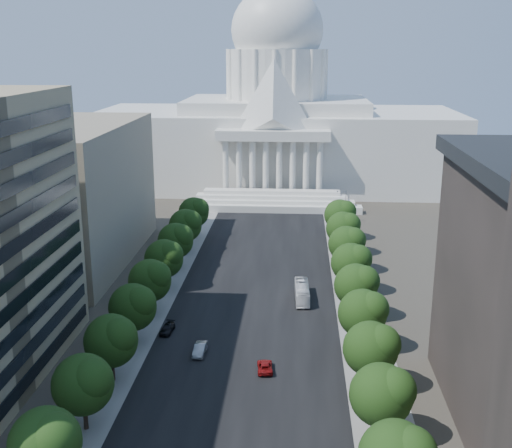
% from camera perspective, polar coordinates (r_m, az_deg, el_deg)
% --- Properties ---
extents(road_asphalt, '(30.00, 260.00, 0.01)m').
position_cam_1_polar(road_asphalt, '(130.97, 0.21, -4.99)').
color(road_asphalt, black).
rests_on(road_asphalt, ground).
extents(sidewalk_left, '(8.00, 260.00, 0.02)m').
position_cam_1_polar(sidewalk_left, '(133.46, -7.99, -4.75)').
color(sidewalk_left, gray).
rests_on(sidewalk_left, ground).
extents(sidewalk_right, '(8.00, 260.00, 0.02)m').
position_cam_1_polar(sidewalk_right, '(131.22, 8.55, -5.13)').
color(sidewalk_right, gray).
rests_on(sidewalk_right, ground).
extents(capitol, '(120.00, 56.00, 73.00)m').
position_cam_1_polar(capitol, '(218.98, 1.82, 8.73)').
color(capitol, white).
rests_on(capitol, ground).
extents(office_block_left_far, '(38.00, 52.00, 30.00)m').
position_cam_1_polar(office_block_left_far, '(146.97, -18.56, 2.57)').
color(office_block_left_far, gray).
rests_on(office_block_left_far, ground).
extents(tree_l_b, '(7.79, 7.60, 9.97)m').
position_cam_1_polar(tree_l_b, '(73.25, -18.06, -17.92)').
color(tree_l_b, '#33261C').
rests_on(tree_l_b, ground).
extents(tree_l_c, '(7.79, 7.60, 9.97)m').
position_cam_1_polar(tree_l_c, '(82.82, -14.96, -13.50)').
color(tree_l_c, '#33261C').
rests_on(tree_l_c, ground).
extents(tree_l_d, '(7.79, 7.60, 9.97)m').
position_cam_1_polar(tree_l_d, '(92.95, -12.61, -9.99)').
color(tree_l_d, '#33261C').
rests_on(tree_l_d, ground).
extents(tree_l_e, '(7.79, 7.60, 9.97)m').
position_cam_1_polar(tree_l_e, '(103.49, -10.77, -7.17)').
color(tree_l_e, '#33261C').
rests_on(tree_l_e, ground).
extents(tree_l_f, '(7.79, 7.60, 9.97)m').
position_cam_1_polar(tree_l_f, '(114.31, -9.28, -4.88)').
color(tree_l_f, '#33261C').
rests_on(tree_l_f, ground).
extents(tree_l_g, '(7.79, 7.60, 9.97)m').
position_cam_1_polar(tree_l_g, '(125.35, -8.07, -2.98)').
color(tree_l_g, '#33261C').
rests_on(tree_l_g, ground).
extents(tree_l_h, '(7.79, 7.60, 9.97)m').
position_cam_1_polar(tree_l_h, '(136.55, -7.05, -1.39)').
color(tree_l_h, '#33261C').
rests_on(tree_l_h, ground).
extents(tree_l_i, '(7.79, 7.60, 9.97)m').
position_cam_1_polar(tree_l_i, '(147.87, -6.19, -0.04)').
color(tree_l_i, '#33261C').
rests_on(tree_l_i, ground).
extents(tree_l_j, '(7.79, 7.60, 9.97)m').
position_cam_1_polar(tree_l_j, '(159.30, -5.46, 1.12)').
color(tree_l_j, '#33261C').
rests_on(tree_l_j, ground).
extents(tree_r_c, '(7.79, 7.60, 9.97)m').
position_cam_1_polar(tree_r_c, '(79.52, 11.33, -14.56)').
color(tree_r_c, '#33261C').
rests_on(tree_r_c, ground).
extents(tree_r_d, '(7.79, 7.60, 9.97)m').
position_cam_1_polar(tree_r_d, '(90.02, 10.38, -10.74)').
color(tree_r_d, '#33261C').
rests_on(tree_r_d, ground).
extents(tree_r_e, '(7.79, 7.60, 9.97)m').
position_cam_1_polar(tree_r_e, '(100.86, 9.64, -7.73)').
color(tree_r_e, '#33261C').
rests_on(tree_r_e, ground).
extents(tree_r_f, '(7.79, 7.60, 9.97)m').
position_cam_1_polar(tree_r_f, '(111.94, 9.06, -5.31)').
color(tree_r_f, '#33261C').
rests_on(tree_r_f, ground).
extents(tree_r_g, '(7.79, 7.60, 9.97)m').
position_cam_1_polar(tree_r_g, '(123.19, 8.58, -3.33)').
color(tree_r_g, '#33261C').
rests_on(tree_r_g, ground).
extents(tree_r_h, '(7.79, 7.60, 9.97)m').
position_cam_1_polar(tree_r_h, '(134.57, 8.19, -1.68)').
color(tree_r_h, '#33261C').
rests_on(tree_r_h, ground).
extents(tree_r_i, '(7.79, 7.60, 9.97)m').
position_cam_1_polar(tree_r_i, '(146.05, 7.86, -0.29)').
color(tree_r_i, '#33261C').
rests_on(tree_r_i, ground).
extents(tree_r_j, '(7.79, 7.60, 9.97)m').
position_cam_1_polar(tree_r_j, '(157.61, 7.58, 0.89)').
color(tree_r_j, '#33261C').
rests_on(tree_r_j, ground).
extents(streetlight_b, '(2.61, 0.44, 9.00)m').
position_cam_1_polar(streetlight_b, '(79.37, 12.54, -15.22)').
color(streetlight_b, gray).
rests_on(streetlight_b, ground).
extents(streetlight_c, '(2.61, 0.44, 9.00)m').
position_cam_1_polar(streetlight_c, '(101.47, 10.50, -8.02)').
color(streetlight_c, gray).
rests_on(streetlight_c, ground).
extents(streetlight_d, '(2.61, 0.44, 9.00)m').
position_cam_1_polar(streetlight_d, '(124.66, 9.25, -3.44)').
color(streetlight_d, gray).
rests_on(streetlight_d, ground).
extents(streetlight_e, '(2.61, 0.44, 9.00)m').
position_cam_1_polar(streetlight_e, '(148.45, 8.40, -0.31)').
color(streetlight_e, gray).
rests_on(streetlight_e, ground).
extents(streetlight_f, '(2.61, 0.44, 9.00)m').
position_cam_1_polar(streetlight_f, '(172.58, 7.78, 1.95)').
color(streetlight_f, gray).
rests_on(streetlight_f, ground).
extents(car_silver, '(1.84, 4.85, 1.58)m').
position_cam_1_polar(car_silver, '(101.14, -5.01, -11.03)').
color(car_silver, '#93979A').
rests_on(car_silver, ground).
extents(car_red, '(2.59, 4.88, 1.31)m').
position_cam_1_polar(car_red, '(96.13, 0.80, -12.56)').
color(car_red, maroon).
rests_on(car_red, ground).
extents(car_dark_b, '(2.21, 4.64, 1.31)m').
position_cam_1_polar(car_dark_b, '(108.80, -7.88, -9.21)').
color(car_dark_b, black).
rests_on(car_dark_b, ground).
extents(city_bus, '(2.89, 10.68, 2.95)m').
position_cam_1_polar(city_bus, '(121.01, 4.12, -6.06)').
color(city_bus, white).
rests_on(city_bus, ground).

